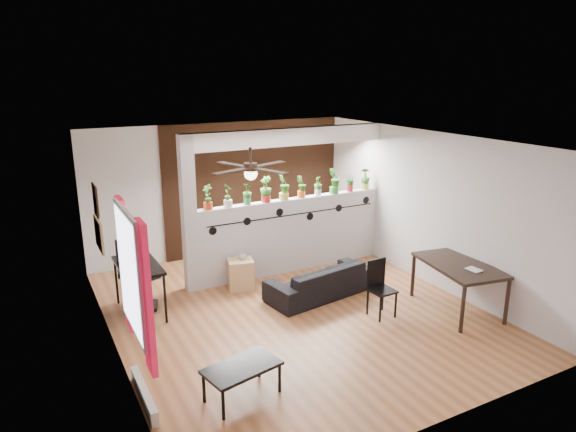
{
  "coord_description": "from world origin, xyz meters",
  "views": [
    {
      "loc": [
        -3.45,
        -6.29,
        3.54
      ],
      "look_at": [
        0.23,
        0.6,
        1.33
      ],
      "focal_mm": 32.0,
      "sensor_mm": 36.0,
      "label": 1
    }
  ],
  "objects": [
    {
      "name": "brick_panel",
      "position": [
        0.8,
        2.97,
        1.3
      ],
      "size": [
        3.9,
        0.05,
        2.6
      ],
      "primitive_type": "cube",
      "color": "brown",
      "rests_on": "ground"
    },
    {
      "name": "potted_plant_6",
      "position": [
        1.33,
        1.5,
        1.54
      ],
      "size": [
        0.21,
        0.22,
        0.36
      ],
      "color": "silver",
      "rests_on": "partition_wall"
    },
    {
      "name": "potted_plant_3",
      "position": [
        0.27,
        1.5,
        1.59
      ],
      "size": [
        0.28,
        0.3,
        0.45
      ],
      "color": "red",
      "rests_on": "partition_wall"
    },
    {
      "name": "framed_art",
      "position": [
        -2.58,
        0.9,
        1.85
      ],
      "size": [
        0.03,
        0.34,
        0.44
      ],
      "color": "#8C7259",
      "rests_on": "room_shell"
    },
    {
      "name": "ceiling_fan",
      "position": [
        -0.8,
        -0.3,
        2.31
      ],
      "size": [
        1.19,
        1.19,
        0.43
      ],
      "color": "black",
      "rests_on": "room_shell"
    },
    {
      "name": "potted_plant_9",
      "position": [
        2.38,
        1.5,
        1.57
      ],
      "size": [
        0.27,
        0.26,
        0.41
      ],
      "color": "#D6CD4B",
      "rests_on": "partition_wall"
    },
    {
      "name": "pier_column",
      "position": [
        -1.11,
        1.5,
        1.3
      ],
      "size": [
        0.22,
        0.2,
        2.6
      ],
      "primitive_type": "cube",
      "color": "#BCBCC1",
      "rests_on": "ground"
    },
    {
      "name": "potted_plant_4",
      "position": [
        0.62,
        1.5,
        1.6
      ],
      "size": [
        0.28,
        0.24,
        0.47
      ],
      "color": "#DDBE4E",
      "rests_on": "partition_wall"
    },
    {
      "name": "baseboard_heater",
      "position": [
        -2.54,
        -1.2,
        0.09
      ],
      "size": [
        0.08,
        1.0,
        0.18
      ],
      "primitive_type": "cube",
      "color": "beige",
      "rests_on": "ground"
    },
    {
      "name": "office_chair",
      "position": [
        -2.06,
        1.2,
        0.49
      ],
      "size": [
        0.59,
        0.6,
        1.1
      ],
      "color": "black",
      "rests_on": "ground"
    },
    {
      "name": "book",
      "position": [
        2.13,
        -1.43,
        0.76
      ],
      "size": [
        0.17,
        0.22,
        0.02
      ],
      "primitive_type": "imported",
      "rotation": [
        0.0,
        0.0,
        0.04
      ],
      "color": "gray",
      "rests_on": "dining_table"
    },
    {
      "name": "monitor",
      "position": [
        -2.07,
        1.18,
        0.88
      ],
      "size": [
        0.32,
        0.12,
        0.18
      ],
      "primitive_type": "imported",
      "rotation": [
        0.0,
        0.0,
        1.35
      ],
      "color": "black",
      "rests_on": "computer_desk"
    },
    {
      "name": "potted_plant_2",
      "position": [
        -0.08,
        1.5,
        1.55
      ],
      "size": [
        0.2,
        0.22,
        0.37
      ],
      "color": "#308544",
      "rests_on": "partition_wall"
    },
    {
      "name": "potted_plant_8",
      "position": [
        2.03,
        1.5,
        1.54
      ],
      "size": [
        0.22,
        0.2,
        0.36
      ],
      "color": "red",
      "rests_on": "partition_wall"
    },
    {
      "name": "dining_table",
      "position": [
        2.23,
        -1.13,
        0.67
      ],
      "size": [
        1.05,
        1.49,
        0.75
      ],
      "color": "black",
      "rests_on": "ground"
    },
    {
      "name": "sofa",
      "position": [
        0.65,
        0.3,
        0.25
      ],
      "size": [
        1.8,
        0.93,
        0.5
      ],
      "primitive_type": "imported",
      "rotation": [
        0.0,
        0.0,
        3.29
      ],
      "color": "black",
      "rests_on": "ground"
    },
    {
      "name": "potted_plant_5",
      "position": [
        0.98,
        1.5,
        1.56
      ],
      "size": [
        0.23,
        0.21,
        0.4
      ],
      "color": "orange",
      "rests_on": "partition_wall"
    },
    {
      "name": "cube_shelf",
      "position": [
        -0.38,
        1.16,
        0.25
      ],
      "size": [
        0.49,
        0.46,
        0.51
      ],
      "primitive_type": "cube",
      "rotation": [
        0.0,
        0.0,
        -0.25
      ],
      "color": "tan",
      "rests_on": "ground"
    },
    {
      "name": "window_assembly",
      "position": [
        -2.56,
        -1.2,
        1.51
      ],
      "size": [
        0.09,
        1.3,
        1.55
      ],
      "color": "white",
      "rests_on": "room_shell"
    },
    {
      "name": "potted_plant_1",
      "position": [
        -0.43,
        1.5,
        1.56
      ],
      "size": [
        0.19,
        0.23,
        0.4
      ],
      "color": "silver",
      "rests_on": "partition_wall"
    },
    {
      "name": "folding_chair",
      "position": [
        1.07,
        -0.69,
        0.51
      ],
      "size": [
        0.36,
        0.36,
        0.86
      ],
      "color": "black",
      "rests_on": "ground"
    },
    {
      "name": "cup",
      "position": [
        -0.33,
        1.16,
        0.56
      ],
      "size": [
        0.15,
        0.15,
        0.1
      ],
      "primitive_type": "imported",
      "rotation": [
        0.0,
        0.0,
        -0.22
      ],
      "color": "gray",
      "rests_on": "cube_shelf"
    },
    {
      "name": "ceiling_header",
      "position": [
        0.8,
        1.5,
        2.45
      ],
      "size": [
        3.6,
        0.18,
        0.3
      ],
      "primitive_type": "cube",
      "color": "white",
      "rests_on": "room_shell"
    },
    {
      "name": "partition_wall",
      "position": [
        0.8,
        1.5,
        0.68
      ],
      "size": [
        3.6,
        0.18,
        1.35
      ],
      "primitive_type": "cube",
      "color": "#BCBCC1",
      "rests_on": "ground"
    },
    {
      "name": "vine_decal",
      "position": [
        0.8,
        1.4,
        1.08
      ],
      "size": [
        3.31,
        0.01,
        0.3
      ],
      "color": "black",
      "rests_on": "partition_wall"
    },
    {
      "name": "corkboard",
      "position": [
        -2.58,
        0.95,
        1.35
      ],
      "size": [
        0.03,
        0.6,
        0.45
      ],
      "primitive_type": "cube",
      "color": "olive",
      "rests_on": "room_shell"
    },
    {
      "name": "room_shell",
      "position": [
        0.0,
        0.0,
        1.3
      ],
      "size": [
        6.3,
        7.1,
        2.9
      ],
      "color": "brown",
      "rests_on": "ground"
    },
    {
      "name": "coffee_table",
      "position": [
        -1.54,
        -1.63,
        0.35
      ],
      "size": [
        0.92,
        0.63,
        0.39
      ],
      "color": "black",
      "rests_on": "ground"
    },
    {
      "name": "potted_plant_0",
      "position": [
        -0.78,
        1.5,
        1.57
      ],
      "size": [
        0.25,
        0.27,
        0.42
      ],
      "color": "red",
      "rests_on": "partition_wall"
    },
    {
      "name": "computer_desk",
      "position": [
        -2.07,
        1.03,
        0.71
      ],
      "size": [
        0.58,
        1.09,
        0.79
      ],
      "color": "black",
      "rests_on": "ground"
    },
    {
      "name": "potted_plant_7",
      "position": [
        1.68,
        1.5,
        1.6
      ],
      "size": [
        0.28,
        0.25,
        0.47
      ],
      "color": "#338D33",
      "rests_on": "partition_wall"
    }
  ]
}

